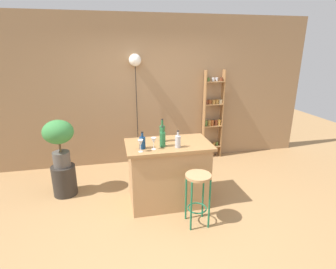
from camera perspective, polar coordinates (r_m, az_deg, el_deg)
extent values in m
plane|color=#A37A4C|center=(3.91, 1.04, -16.30)|extent=(12.00, 12.00, 0.00)
cube|color=#997551|center=(5.20, -3.87, 9.13)|extent=(6.40, 0.10, 2.80)
cube|color=tan|center=(3.94, 0.06, -8.54)|extent=(1.10, 0.65, 0.89)
cube|color=#9E7042|center=(3.75, 0.07, -2.20)|extent=(1.19, 0.70, 0.04)
cylinder|color=#196642|center=(3.42, 5.00, -15.17)|extent=(0.02, 0.02, 0.67)
cylinder|color=#196642|center=(3.49, 8.84, -14.60)|extent=(0.02, 0.02, 0.67)
cylinder|color=#196642|center=(3.61, 3.87, -13.18)|extent=(0.02, 0.02, 0.67)
cylinder|color=#196642|center=(3.68, 7.50, -12.69)|extent=(0.02, 0.02, 0.67)
torus|color=#196642|center=(3.61, 6.24, -15.37)|extent=(0.25, 0.25, 0.02)
cylinder|color=tan|center=(3.37, 6.51, -8.77)|extent=(0.33, 0.33, 0.03)
cube|color=#9E7042|center=(5.43, 7.71, 4.00)|extent=(0.02, 0.14, 1.80)
cube|color=#9E7042|center=(5.57, 11.40, 4.16)|extent=(0.02, 0.14, 1.80)
cube|color=#9E7042|center=(5.70, 9.23, -2.51)|extent=(0.36, 0.14, 0.02)
cylinder|color=#4C7033|center=(5.64, 7.91, -2.18)|extent=(0.05, 0.05, 0.07)
cylinder|color=#4C7033|center=(5.67, 8.80, -2.08)|extent=(0.05, 0.05, 0.07)
cylinder|color=#AD7A38|center=(5.70, 9.79, -2.05)|extent=(0.05, 0.05, 0.07)
cylinder|color=#4C7033|center=(5.74, 10.42, -1.95)|extent=(0.05, 0.05, 0.07)
cube|color=#9E7042|center=(5.56, 9.46, 1.83)|extent=(0.36, 0.14, 0.02)
cylinder|color=#4C7033|center=(5.48, 8.08, 2.40)|extent=(0.06, 0.06, 0.11)
cylinder|color=#AD7A38|center=(5.51, 8.85, 2.46)|extent=(0.06, 0.06, 0.11)
cylinder|color=#994C23|center=(5.53, 9.45, 2.47)|extent=(0.06, 0.06, 0.11)
cylinder|color=brown|center=(5.56, 10.23, 2.50)|extent=(0.06, 0.06, 0.11)
cylinder|color=gold|center=(5.59, 10.85, 2.55)|extent=(0.06, 0.06, 0.11)
cube|color=#9E7042|center=(5.45, 9.70, 6.38)|extent=(0.36, 0.14, 0.02)
cylinder|color=brown|center=(5.38, 8.24, 6.84)|extent=(0.07, 0.07, 0.08)
cylinder|color=#994C23|center=(5.42, 8.93, 6.89)|extent=(0.07, 0.07, 0.08)
cylinder|color=#AD7A38|center=(5.43, 9.74, 6.88)|extent=(0.07, 0.07, 0.08)
cylinder|color=#AD7A38|center=(5.47, 10.43, 6.92)|extent=(0.07, 0.07, 0.08)
cylinder|color=beige|center=(5.50, 11.19, 6.94)|extent=(0.07, 0.07, 0.08)
cube|color=#9E7042|center=(5.38, 9.96, 11.07)|extent=(0.36, 0.14, 0.02)
cylinder|color=#4C7033|center=(5.33, 8.62, 11.55)|extent=(0.05, 0.05, 0.07)
cylinder|color=silver|center=(5.35, 9.66, 11.53)|extent=(0.05, 0.05, 0.07)
cylinder|color=silver|center=(5.39, 10.38, 11.54)|extent=(0.05, 0.05, 0.07)
cylinder|color=brown|center=(5.42, 11.37, 11.51)|extent=(0.05, 0.05, 0.07)
cylinder|color=#2D2823|center=(4.52, -21.26, -9.08)|extent=(0.36, 0.36, 0.48)
cylinder|color=#514C47|center=(4.37, -21.79, -4.90)|extent=(0.25, 0.25, 0.23)
cylinder|color=brown|center=(4.30, -22.09, -2.49)|extent=(0.03, 0.03, 0.16)
ellipsoid|color=#387F3D|center=(4.23, -22.47, 0.51)|extent=(0.45, 0.40, 0.36)
cylinder|color=#236638|center=(3.79, -1.23, 0.15)|extent=(0.08, 0.08, 0.23)
cylinder|color=#236638|center=(3.74, -1.25, 2.48)|extent=(0.03, 0.03, 0.09)
cylinder|color=black|center=(3.73, -1.25, 3.23)|extent=(0.03, 0.03, 0.01)
cylinder|color=#236638|center=(3.59, -1.17, -1.11)|extent=(0.08, 0.08, 0.20)
cylinder|color=#236638|center=(3.55, -1.18, 1.01)|extent=(0.03, 0.03, 0.08)
cylinder|color=black|center=(3.54, -1.19, 1.71)|extent=(0.03, 0.03, 0.01)
cylinder|color=navy|center=(3.55, -5.48, -1.80)|extent=(0.08, 0.08, 0.16)
cylinder|color=navy|center=(3.51, -5.53, -0.09)|extent=(0.03, 0.03, 0.06)
cylinder|color=black|center=(3.50, -5.55, 0.48)|extent=(0.03, 0.03, 0.01)
cylinder|color=#B2B2B7|center=(3.57, 2.12, -1.55)|extent=(0.08, 0.08, 0.16)
cylinder|color=#B2B2B7|center=(3.53, 2.14, 0.17)|extent=(0.03, 0.03, 0.06)
cylinder|color=black|center=(3.52, 2.15, 0.76)|extent=(0.03, 0.03, 0.01)
cylinder|color=silver|center=(3.54, -3.06, -3.14)|extent=(0.06, 0.06, 0.00)
cylinder|color=silver|center=(3.52, -3.07, -2.55)|extent=(0.01, 0.01, 0.08)
cone|color=silver|center=(3.49, -3.10, -1.32)|extent=(0.07, 0.07, 0.08)
cylinder|color=silver|center=(3.47, -5.84, -3.65)|extent=(0.06, 0.06, 0.00)
cylinder|color=silver|center=(3.46, -5.86, -3.04)|extent=(0.01, 0.01, 0.08)
cone|color=silver|center=(3.43, -5.91, -1.79)|extent=(0.07, 0.07, 0.08)
cylinder|color=black|center=(5.14, -6.64, 4.36)|extent=(0.01, 0.01, 1.99)
sphere|color=white|center=(5.00, -7.06, 15.52)|extent=(0.22, 0.22, 0.22)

